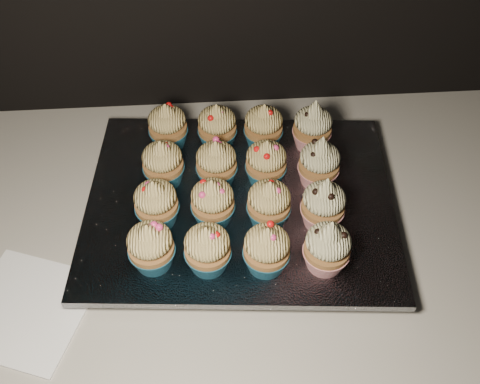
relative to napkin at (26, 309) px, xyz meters
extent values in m
cube|color=black|center=(0.19, 0.12, -0.47)|extent=(2.40, 0.60, 0.86)
cube|color=beige|center=(0.19, 0.12, -0.02)|extent=(2.44, 0.64, 0.04)
cube|color=white|center=(0.00, 0.00, 0.00)|extent=(0.20, 0.20, 0.00)
cube|color=black|center=(0.30, 0.15, 0.01)|extent=(0.45, 0.36, 0.02)
cube|color=silver|center=(0.30, 0.15, 0.03)|extent=(0.49, 0.40, 0.01)
cone|color=#1A5D7D|center=(0.17, 0.04, 0.05)|extent=(0.06, 0.06, 0.03)
ellipsoid|color=#E0C171|center=(0.17, 0.04, 0.09)|extent=(0.06, 0.06, 0.04)
cone|color=#E0C171|center=(0.17, 0.04, 0.11)|extent=(0.03, 0.03, 0.02)
cone|color=#1A5D7D|center=(0.25, 0.03, 0.05)|extent=(0.06, 0.06, 0.03)
ellipsoid|color=#E0C171|center=(0.25, 0.03, 0.09)|extent=(0.06, 0.06, 0.04)
cone|color=#E0C171|center=(0.25, 0.03, 0.11)|extent=(0.03, 0.03, 0.02)
cone|color=#1A5D7D|center=(0.33, 0.03, 0.05)|extent=(0.06, 0.06, 0.03)
ellipsoid|color=#E0C171|center=(0.33, 0.03, 0.09)|extent=(0.06, 0.06, 0.04)
cone|color=#E0C171|center=(0.33, 0.03, 0.11)|extent=(0.03, 0.03, 0.02)
cone|color=#AC1725|center=(0.41, 0.03, 0.05)|extent=(0.06, 0.06, 0.03)
ellipsoid|color=beige|center=(0.41, 0.03, 0.09)|extent=(0.06, 0.06, 0.04)
cone|color=beige|center=(0.41, 0.03, 0.11)|extent=(0.03, 0.03, 0.03)
cone|color=#1A5D7D|center=(0.18, 0.12, 0.05)|extent=(0.06, 0.06, 0.03)
ellipsoid|color=#E0C171|center=(0.18, 0.12, 0.09)|extent=(0.06, 0.06, 0.04)
cone|color=#E0C171|center=(0.18, 0.12, 0.11)|extent=(0.03, 0.03, 0.02)
cone|color=#1A5D7D|center=(0.26, 0.11, 0.05)|extent=(0.06, 0.06, 0.03)
ellipsoid|color=#E0C171|center=(0.26, 0.11, 0.09)|extent=(0.06, 0.06, 0.04)
cone|color=#E0C171|center=(0.26, 0.11, 0.11)|extent=(0.03, 0.03, 0.02)
cone|color=#1A5D7D|center=(0.34, 0.11, 0.05)|extent=(0.06, 0.06, 0.03)
ellipsoid|color=#E0C171|center=(0.34, 0.11, 0.09)|extent=(0.06, 0.06, 0.04)
cone|color=#E0C171|center=(0.34, 0.11, 0.11)|extent=(0.03, 0.03, 0.02)
cone|color=#AC1725|center=(0.41, 0.10, 0.05)|extent=(0.06, 0.06, 0.03)
ellipsoid|color=beige|center=(0.41, 0.10, 0.09)|extent=(0.06, 0.06, 0.04)
cone|color=beige|center=(0.41, 0.10, 0.11)|extent=(0.03, 0.03, 0.03)
cone|color=#1A5D7D|center=(0.19, 0.19, 0.05)|extent=(0.06, 0.06, 0.03)
ellipsoid|color=#E0C171|center=(0.19, 0.19, 0.09)|extent=(0.06, 0.06, 0.04)
cone|color=#E0C171|center=(0.19, 0.19, 0.11)|extent=(0.03, 0.03, 0.02)
cone|color=#1A5D7D|center=(0.27, 0.19, 0.05)|extent=(0.06, 0.06, 0.03)
ellipsoid|color=#E0C171|center=(0.27, 0.19, 0.09)|extent=(0.06, 0.06, 0.04)
cone|color=#E0C171|center=(0.27, 0.19, 0.11)|extent=(0.03, 0.03, 0.02)
cone|color=#1A5D7D|center=(0.34, 0.18, 0.05)|extent=(0.06, 0.06, 0.03)
ellipsoid|color=#E0C171|center=(0.34, 0.18, 0.09)|extent=(0.06, 0.06, 0.04)
cone|color=#E0C171|center=(0.34, 0.18, 0.11)|extent=(0.03, 0.03, 0.02)
cone|color=#AC1725|center=(0.42, 0.18, 0.05)|extent=(0.06, 0.06, 0.03)
ellipsoid|color=beige|center=(0.42, 0.18, 0.09)|extent=(0.06, 0.06, 0.04)
cone|color=beige|center=(0.42, 0.18, 0.11)|extent=(0.03, 0.03, 0.03)
cone|color=#1A5D7D|center=(0.19, 0.28, 0.05)|extent=(0.06, 0.06, 0.03)
ellipsoid|color=#E0C171|center=(0.19, 0.28, 0.09)|extent=(0.06, 0.06, 0.04)
cone|color=#E0C171|center=(0.19, 0.28, 0.11)|extent=(0.03, 0.03, 0.02)
cone|color=#1A5D7D|center=(0.27, 0.27, 0.05)|extent=(0.06, 0.06, 0.03)
ellipsoid|color=#E0C171|center=(0.27, 0.27, 0.09)|extent=(0.06, 0.06, 0.04)
cone|color=#E0C171|center=(0.27, 0.27, 0.11)|extent=(0.03, 0.03, 0.02)
cone|color=#1A5D7D|center=(0.35, 0.27, 0.05)|extent=(0.06, 0.06, 0.03)
ellipsoid|color=#E0C171|center=(0.35, 0.27, 0.09)|extent=(0.06, 0.06, 0.04)
cone|color=#E0C171|center=(0.35, 0.27, 0.11)|extent=(0.03, 0.03, 0.02)
cone|color=#AC1725|center=(0.42, 0.26, 0.05)|extent=(0.06, 0.06, 0.03)
ellipsoid|color=beige|center=(0.42, 0.26, 0.09)|extent=(0.06, 0.06, 0.04)
cone|color=beige|center=(0.42, 0.26, 0.11)|extent=(0.03, 0.03, 0.03)
camera|label=1|loc=(0.26, -0.37, 0.65)|focal=40.00mm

